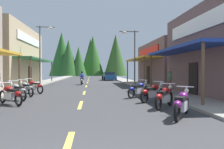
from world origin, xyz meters
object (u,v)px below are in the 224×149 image
streetlamp_left (43,47)px  motorcycle_parked_right_0 (182,103)px  streetlamp_right (132,50)px  motorcycle_parked_left_1 (11,94)px  motorcycle_parked_left_3 (26,88)px  motorcycle_parked_right_1 (164,96)px  motorcycle_parked_right_3 (138,89)px  rider_cruising_lead (82,79)px  motorcycle_parked_left_4 (34,86)px  pedestrian_by_shop (170,79)px  parked_car_curbside (109,76)px  motorcycle_parked_right_2 (153,92)px  motorcycle_parked_left_2 (17,91)px

streetlamp_left → motorcycle_parked_right_0: size_ratio=3.56×
streetlamp_right → motorcycle_parked_left_1: (-8.02, -11.63, -3.31)m
motorcycle_parked_left_3 → motorcycle_parked_right_1: bearing=-164.0°
motorcycle_parked_right_3 → rider_cruising_lead: size_ratio=0.76×
motorcycle_parked_right_1 → motorcycle_parked_left_1: 7.07m
motorcycle_parked_right_1 → motorcycle_parked_left_4: 9.78m
motorcycle_parked_left_3 → motorcycle_parked_left_1: bearing=145.9°
motorcycle_parked_left_3 → motorcycle_parked_left_4: bearing=-40.6°
streetlamp_left → motorcycle_parked_left_3: streetlamp_left is taller
rider_cruising_lead → motorcycle_parked_right_0: bearing=-163.5°
streetlamp_left → motorcycle_parked_left_1: 13.96m
motorcycle_parked_left_4 → pedestrian_by_shop: 9.40m
motorcycle_parked_left_3 → parked_car_curbside: 22.58m
motorcycle_parked_right_1 → motorcycle_parked_right_3: 3.61m
motorcycle_parked_right_2 → pedestrian_by_shop: pedestrian_by_shop is taller
motorcycle_parked_right_1 → streetlamp_right: bearing=33.4°
motorcycle_parked_left_3 → rider_cruising_lead: 10.92m
motorcycle_parked_right_1 → motorcycle_parked_left_4: size_ratio=1.02×
motorcycle_parked_right_0 → motorcycle_parked_right_2: 3.71m
motorcycle_parked_right_1 → motorcycle_parked_left_3: size_ratio=1.01×
motorcycle_parked_left_4 → motorcycle_parked_left_2: bearing=130.0°
motorcycle_parked_right_1 → rider_cruising_lead: (-4.16, 15.46, 0.17)m
pedestrian_by_shop → parked_car_curbside: (-2.16, 21.81, -0.34)m
streetlamp_right → motorcycle_parked_right_2: 11.89m
parked_car_curbside → rider_cruising_lead: bearing=157.0°
streetlamp_left → motorcycle_parked_left_1: streetlamp_left is taller
motorcycle_parked_left_4 → rider_cruising_lead: (3.02, 8.82, 0.17)m
motorcycle_parked_left_1 → pedestrian_by_shop: pedestrian_by_shop is taller
streetlamp_right → pedestrian_by_shop: streetlamp_right is taller
motorcycle_parked_right_0 → motorcycle_parked_right_2: size_ratio=1.06×
motorcycle_parked_left_1 → motorcycle_parked_left_3: size_ratio=0.95×
streetlamp_right → motorcycle_parked_right_1: size_ratio=3.32×
motorcycle_parked_left_1 → pedestrian_by_shop: 9.41m
streetlamp_right → motorcycle_parked_right_3: streetlamp_right is taller
motorcycle_parked_right_0 → motorcycle_parked_right_3: bearing=37.8°
motorcycle_parked_right_2 → parked_car_curbside: size_ratio=0.39×
motorcycle_parked_right_3 → parked_car_curbside: (0.15, 22.84, 0.20)m
motorcycle_parked_right_0 → motorcycle_parked_left_3: same height
motorcycle_parked_right_3 → motorcycle_parked_left_2: 6.84m
motorcycle_parked_right_0 → motorcycle_parked_right_3: 5.50m
streetlamp_left → motorcycle_parked_right_1: bearing=-60.7°
streetlamp_right → streetlamp_left: bearing=169.5°
motorcycle_parked_right_3 → motorcycle_parked_left_2: (-6.83, -0.37, 0.00)m
motorcycle_parked_right_1 → motorcycle_parked_left_2: bearing=104.0°
pedestrian_by_shop → rider_cruising_lead: bearing=114.9°
motorcycle_parked_left_4 → pedestrian_by_shop: bearing=-152.8°
motorcycle_parked_right_3 → pedestrian_by_shop: (2.31, 1.03, 0.54)m
motorcycle_parked_left_4 → parked_car_curbside: bearing=-69.9°
motorcycle_parked_left_1 → motorcycle_parked_left_3: (-0.32, 3.43, 0.00)m
parked_car_curbside → motorcycle_parked_right_2: bearing=177.4°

